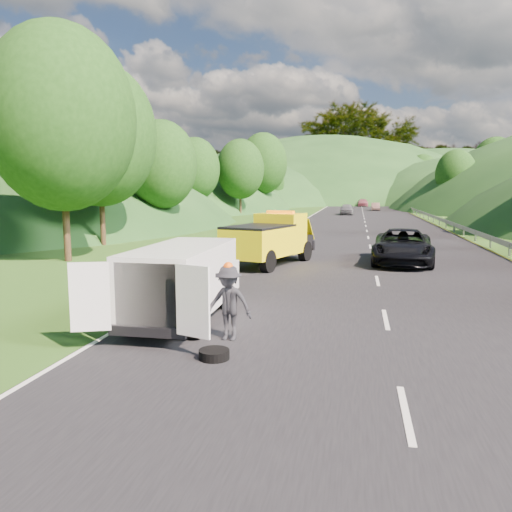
% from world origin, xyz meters
% --- Properties ---
extents(ground, '(320.00, 320.00, 0.00)m').
position_xyz_m(ground, '(0.00, 0.00, 0.00)').
color(ground, '#38661E').
rests_on(ground, ground).
extents(road_surface, '(14.00, 200.00, 0.02)m').
position_xyz_m(road_surface, '(3.00, 40.00, 0.01)').
color(road_surface, black).
rests_on(road_surface, ground).
extents(guardrail, '(0.06, 140.00, 1.52)m').
position_xyz_m(guardrail, '(10.30, 52.50, 0.00)').
color(guardrail, gray).
rests_on(guardrail, ground).
extents(tree_line_left, '(14.00, 140.00, 14.00)m').
position_xyz_m(tree_line_left, '(-19.00, 60.00, 0.00)').
color(tree_line_left, '#265418').
rests_on(tree_line_left, ground).
extents(tree_line_right, '(14.00, 140.00, 14.00)m').
position_xyz_m(tree_line_right, '(23.00, 60.00, 0.00)').
color(tree_line_right, '#265418').
rests_on(tree_line_right, ground).
extents(hills_backdrop, '(201.00, 288.60, 44.00)m').
position_xyz_m(hills_backdrop, '(6.50, 134.70, 0.00)').
color(hills_backdrop, '#2D5B23').
rests_on(hills_backdrop, ground).
extents(tow_truck, '(3.87, 6.34, 2.57)m').
position_xyz_m(tow_truck, '(-1.91, 7.41, 1.25)').
color(tow_truck, black).
rests_on(tow_truck, ground).
extents(white_van, '(3.25, 5.93, 2.10)m').
position_xyz_m(white_van, '(-2.51, -3.13, 1.19)').
color(white_van, black).
rests_on(white_van, ground).
extents(woman, '(0.45, 0.59, 1.55)m').
position_xyz_m(woman, '(-3.84, 0.18, 0.00)').
color(woman, white).
rests_on(woman, ground).
extents(child, '(0.58, 0.53, 0.97)m').
position_xyz_m(child, '(-1.96, -1.30, 0.00)').
color(child, '#CEBC6D').
rests_on(child, ground).
extents(worker, '(1.24, 0.80, 1.81)m').
position_xyz_m(worker, '(-0.83, -4.70, 0.00)').
color(worker, black).
rests_on(worker, ground).
extents(suitcase, '(0.42, 0.28, 0.63)m').
position_xyz_m(suitcase, '(-5.03, 0.40, 0.31)').
color(suitcase, '#514F3D').
rests_on(suitcase, ground).
extents(spare_tire, '(0.66, 0.66, 0.20)m').
position_xyz_m(spare_tire, '(-0.79, -6.09, 0.00)').
color(spare_tire, black).
rests_on(spare_tire, ground).
extents(passing_suv, '(3.27, 6.23, 1.67)m').
position_xyz_m(passing_suv, '(4.36, 9.07, 0.00)').
color(passing_suv, black).
rests_on(passing_suv, ground).
extents(dist_car_a, '(1.82, 4.52, 1.54)m').
position_xyz_m(dist_car_a, '(0.70, 55.25, 0.00)').
color(dist_car_a, '#55575B').
rests_on(dist_car_a, ground).
extents(dist_car_b, '(1.35, 3.87, 1.28)m').
position_xyz_m(dist_car_b, '(5.14, 70.25, 0.00)').
color(dist_car_b, brown).
rests_on(dist_car_b, ground).
extents(dist_car_c, '(2.08, 5.11, 1.48)m').
position_xyz_m(dist_car_c, '(3.28, 89.83, 0.00)').
color(dist_car_c, '#994C58').
rests_on(dist_car_c, ground).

